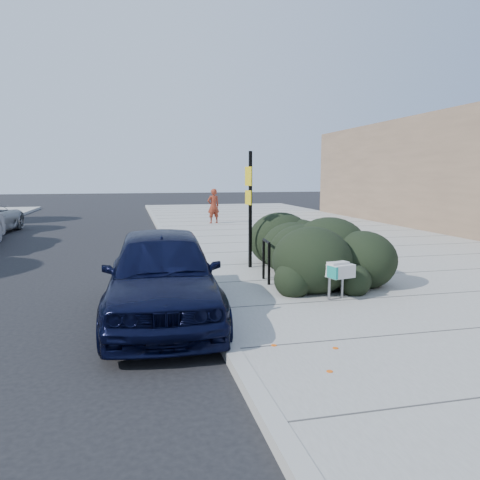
# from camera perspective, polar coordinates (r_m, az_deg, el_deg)

# --- Properties ---
(ground) EXTENTS (120.00, 120.00, 0.00)m
(ground) POSITION_cam_1_polar(r_m,az_deg,el_deg) (8.52, -3.87, -9.37)
(ground) COLOR black
(ground) RESTS_ON ground
(sidewalk_near) EXTENTS (11.20, 50.00, 0.15)m
(sidewalk_near) POSITION_cam_1_polar(r_m,az_deg,el_deg) (14.95, 14.47, -1.78)
(sidewalk_near) COLOR gray
(sidewalk_near) RESTS_ON ground
(curb_near) EXTENTS (0.22, 50.00, 0.17)m
(curb_near) POSITION_cam_1_polar(r_m,az_deg,el_deg) (13.32, -7.41, -2.72)
(curb_near) COLOR #9E9E99
(curb_near) RESTS_ON ground
(bench) EXTENTS (1.05, 2.45, 0.72)m
(bench) POSITION_cam_1_polar(r_m,az_deg,el_deg) (9.89, 8.32, -2.70)
(bench) COLOR gray
(bench) RESTS_ON sidewalk_near
(bike_rack) EXTENTS (0.11, 0.65, 0.95)m
(bike_rack) POSITION_cam_1_polar(r_m,az_deg,el_deg) (10.48, 3.22, -2.04)
(bike_rack) COLOR black
(bike_rack) RESTS_ON sidewalk_near
(sign_post) EXTENTS (0.15, 0.34, 2.98)m
(sign_post) POSITION_cam_1_polar(r_m,az_deg,el_deg) (11.97, 1.19, 4.54)
(sign_post) COLOR black
(sign_post) RESTS_ON sidewalk_near
(hedge) EXTENTS (2.96, 4.76, 1.67)m
(hedge) POSITION_cam_1_polar(r_m,az_deg,el_deg) (11.42, 8.08, 0.06)
(hedge) COLOR black
(hedge) RESTS_ON sidewalk_near
(sedan_navy) EXTENTS (2.13, 4.85, 1.63)m
(sedan_navy) POSITION_cam_1_polar(r_m,az_deg,el_deg) (8.33, -9.49, -4.09)
(sedan_navy) COLOR black
(sedan_navy) RESTS_ON ground
(pedestrian) EXTENTS (0.70, 0.54, 1.71)m
(pedestrian) POSITION_cam_1_polar(r_m,az_deg,el_deg) (23.29, -3.26, 4.16)
(pedestrian) COLOR maroon
(pedestrian) RESTS_ON sidewalk_near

